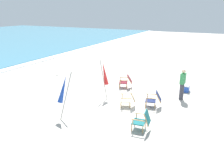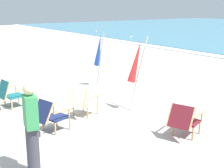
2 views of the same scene
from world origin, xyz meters
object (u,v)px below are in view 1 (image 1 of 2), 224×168
at_px(beach_chair_back_right, 154,99).
at_px(beach_chair_back_left, 143,120).
at_px(umbrella_furled_blue, 63,89).
at_px(cooler_box, 186,88).
at_px(beach_chair_front_right, 126,81).
at_px(beach_chair_mid_center, 129,98).
at_px(umbrella_furled_red, 105,74).
at_px(person_near_chairs, 182,84).

bearing_deg(beach_chair_back_right, beach_chair_back_left, -174.81).
relative_size(umbrella_furled_blue, cooler_box, 4.08).
xyz_separation_m(beach_chair_back_left, umbrella_furled_blue, (-0.51, 3.34, 0.87)).
relative_size(beach_chair_front_right, beach_chair_mid_center, 1.05).
bearing_deg(umbrella_furled_blue, umbrella_furled_red, -10.79).
xyz_separation_m(beach_chair_front_right, cooler_box, (0.93, -3.34, -0.22)).
height_order(beach_chair_front_right, cooler_box, beach_chair_front_right).
bearing_deg(beach_chair_back_right, beach_chair_front_right, 49.37).
distance_m(beach_chair_back_right, beach_chair_back_left, 2.31).
bearing_deg(beach_chair_front_right, beach_chair_back_left, -149.59).
distance_m(beach_chair_mid_center, umbrella_furled_red, 1.81).
bearing_deg(person_near_chairs, beach_chair_front_right, 82.83).
xyz_separation_m(beach_chair_back_right, umbrella_furled_blue, (-2.81, 3.13, 0.88)).
relative_size(beach_chair_back_right, person_near_chairs, 0.53).
relative_size(beach_chair_front_right, umbrella_furled_red, 0.45).
distance_m(beach_chair_back_left, umbrella_furled_blue, 3.49).
bearing_deg(cooler_box, beach_chair_front_right, 105.62).
relative_size(beach_chair_back_left, cooler_box, 1.67).
bearing_deg(umbrella_furled_red, beach_chair_mid_center, -103.64).
bearing_deg(person_near_chairs, umbrella_furled_red, 114.86).
distance_m(person_near_chairs, cooler_box, 1.49).
xyz_separation_m(umbrella_furled_red, umbrella_furled_blue, (-2.68, 0.51, -0.05)).
xyz_separation_m(beach_chair_front_right, person_near_chairs, (-0.41, -3.30, 0.42)).
distance_m(beach_chair_back_left, beach_chair_front_right, 4.95).
bearing_deg(beach_chair_mid_center, cooler_box, -32.39).
relative_size(beach_chair_back_left, beach_chair_front_right, 0.88).
relative_size(beach_chair_back_right, beach_chair_mid_center, 0.99).
xyz_separation_m(beach_chair_front_right, beach_chair_mid_center, (-2.46, -1.19, 0.01)).
height_order(beach_chair_back_left, person_near_chairs, person_near_chairs).
bearing_deg(beach_chair_back_left, cooler_box, -9.12).
bearing_deg(umbrella_furled_blue, beach_chair_front_right, -9.96).
bearing_deg(beach_chair_mid_center, umbrella_furled_blue, 138.86).
relative_size(beach_chair_back_left, umbrella_furled_blue, 0.41).
distance_m(umbrella_furled_blue, cooler_box, 7.16).
xyz_separation_m(beach_chair_front_right, umbrella_furled_red, (-2.09, 0.33, 0.94)).
relative_size(beach_chair_back_right, beach_chair_front_right, 0.94).
xyz_separation_m(beach_chair_mid_center, umbrella_furled_blue, (-2.32, 2.02, 0.88)).
distance_m(beach_chair_back_right, umbrella_furled_red, 2.79).
relative_size(beach_chair_mid_center, person_near_chairs, 0.54).
distance_m(beach_chair_back_left, beach_chair_mid_center, 2.24).
bearing_deg(umbrella_furled_red, umbrella_furled_blue, 169.21).
height_order(beach_chair_back_left, umbrella_furled_red, umbrella_furled_red).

